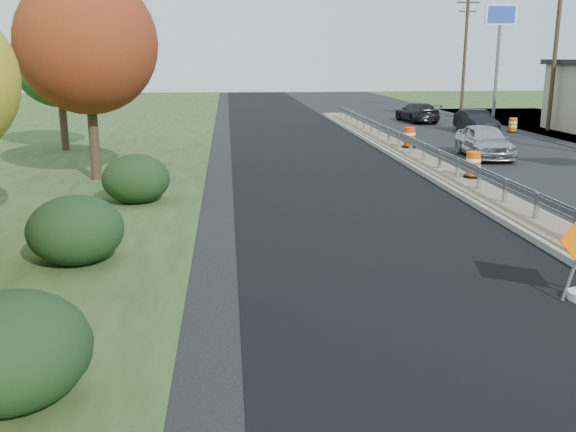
{
  "coord_description": "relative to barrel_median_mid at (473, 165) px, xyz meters",
  "views": [
    {
      "loc": [
        -8.14,
        -13.89,
        4.43
      ],
      "look_at": [
        -6.89,
        -0.58,
        1.1
      ],
      "focal_mm": 40.0,
      "sensor_mm": 36.0,
      "label": 1
    }
  ],
  "objects": [
    {
      "name": "ground",
      "position": [
        -0.55,
        -7.98,
        -0.68
      ],
      "size": [
        140.0,
        140.0,
        0.0
      ],
      "primitive_type": "plane",
      "color": "black",
      "rests_on": "ground"
    },
    {
      "name": "milled_overlay",
      "position": [
        -4.95,
        2.02,
        -0.67
      ],
      "size": [
        7.2,
        120.0,
        0.01
      ],
      "primitive_type": "cube",
      "color": "black",
      "rests_on": "ground"
    },
    {
      "name": "median",
      "position": [
        -0.55,
        0.02,
        -0.57
      ],
      "size": [
        1.6,
        55.0,
        0.23
      ],
      "color": "gray",
      "rests_on": "ground"
    },
    {
      "name": "guardrail",
      "position": [
        -0.55,
        1.02,
        0.05
      ],
      "size": [
        0.1,
        46.15,
        0.72
      ],
      "color": "silver",
      "rests_on": "median"
    },
    {
      "name": "pylon_sign_north",
      "position": [
        9.95,
        22.02,
        5.8
      ],
      "size": [
        2.2,
        0.3,
        7.9
      ],
      "color": "slate",
      "rests_on": "ground"
    },
    {
      "name": "utility_pole_nmid",
      "position": [
        10.95,
        16.02,
        4.26
      ],
      "size": [
        1.9,
        0.26,
        9.4
      ],
      "color": "#473523",
      "rests_on": "ground"
    },
    {
      "name": "utility_pole_north",
      "position": [
        10.95,
        31.02,
        4.26
      ],
      "size": [
        1.9,
        0.26,
        9.4
      ],
      "color": "#473523",
      "rests_on": "ground"
    },
    {
      "name": "hedge_south",
      "position": [
        -11.55,
        -13.98,
        0.08
      ],
      "size": [
        2.09,
        2.09,
        1.52
      ],
      "primitive_type": "ellipsoid",
      "color": "black",
      "rests_on": "ground"
    },
    {
      "name": "hedge_mid",
      "position": [
        -12.05,
        -7.98,
        0.08
      ],
      "size": [
        2.09,
        2.09,
        1.52
      ],
      "primitive_type": "ellipsoid",
      "color": "black",
      "rests_on": "ground"
    },
    {
      "name": "hedge_north",
      "position": [
        -11.55,
        -1.98,
        0.08
      ],
      "size": [
        2.09,
        2.09,
        1.52
      ],
      "primitive_type": "ellipsoid",
      "color": "black",
      "rests_on": "ground"
    },
    {
      "name": "tree_near_red",
      "position": [
        -13.55,
        2.02,
        4.19
      ],
      "size": [
        4.95,
        4.95,
        7.35
      ],
      "color": "#473523",
      "rests_on": "ground"
    },
    {
      "name": "tree_near_back",
      "position": [
        -16.55,
        10.02,
        3.54
      ],
      "size": [
        4.29,
        4.29,
        6.37
      ],
      "color": "#473523",
      "rests_on": "ground"
    },
    {
      "name": "barrel_median_mid",
      "position": [
        0.0,
        0.0,
        0.0
      ],
      "size": [
        0.63,
        0.63,
        0.93
      ],
      "color": "black",
      "rests_on": "median"
    },
    {
      "name": "barrel_median_far",
      "position": [
        -0.1,
        7.84,
        0.02
      ],
      "size": [
        0.66,
        0.66,
        0.97
      ],
      "color": "black",
      "rests_on": "median"
    },
    {
      "name": "barrel_shoulder_mid",
      "position": [
        8.4,
        15.38,
        -0.26
      ],
      "size": [
        0.59,
        0.59,
        0.87
      ],
      "color": "black",
      "rests_on": "ground"
    },
    {
      "name": "car_silver",
      "position": [
        2.8,
        5.92,
        0.07
      ],
      "size": [
        2.03,
        4.48,
        1.49
      ],
      "primitive_type": "imported",
      "rotation": [
        0.0,
        0.0,
        -0.06
      ],
      "color": "#B0B1B5",
      "rests_on": "ground"
    },
    {
      "name": "car_dark_mid",
      "position": [
        6.11,
        15.4,
        -0.0
      ],
      "size": [
        1.44,
        4.09,
        1.35
      ],
      "primitive_type": "imported",
      "rotation": [
        0.0,
        0.0,
        -0.0
      ],
      "color": "black",
      "rests_on": "ground"
    },
    {
      "name": "car_dark_far",
      "position": [
        4.48,
        22.07,
        0.0
      ],
      "size": [
        2.28,
        4.8,
        1.35
      ],
      "primitive_type": "imported",
      "rotation": [
        0.0,
        0.0,
        3.23
      ],
      "color": "black",
      "rests_on": "ground"
    }
  ]
}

